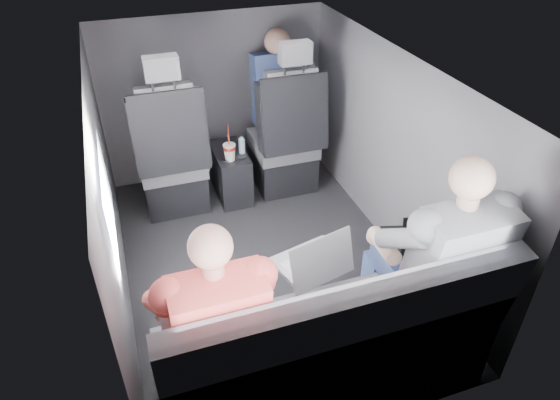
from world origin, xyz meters
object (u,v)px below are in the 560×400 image
object	(u,v)px
center_console	(231,173)
laptop_silver	(314,260)
front_seat_right	(286,144)
soda_cup	(230,151)
passenger_rear_left	(214,320)
passenger_rear_right	(435,259)
water_bottle	(242,146)
laptop_black	(422,239)
laptop_white	(194,300)
front_seat_left	(172,163)
rear_bench	(329,351)
passenger_front_right	(277,91)

from	to	relation	value
center_console	laptop_silver	bearing A→B (deg)	-88.95
front_seat_right	soda_cup	world-z (taller)	front_seat_right
passenger_rear_left	passenger_rear_right	xyz separation A→B (m)	(1.11, -0.00, 0.03)
water_bottle	passenger_rear_right	size ratio (longest dim) A/B	0.11
laptop_black	laptop_white	bearing A→B (deg)	-178.03
laptop_silver	laptop_black	distance (m)	0.60
front_seat_right	center_console	bearing A→B (deg)	174.93
front_seat_left	passenger_rear_right	distance (m)	2.10
center_console	soda_cup	size ratio (longest dim) A/B	1.68
laptop_silver	front_seat_right	bearing A→B (deg)	75.34
passenger_rear_right	passenger_rear_left	bearing A→B (deg)	179.93
laptop_white	laptop_silver	bearing A→B (deg)	6.63
rear_bench	laptop_black	xyz separation A→B (m)	(0.63, 0.27, 0.32)
rear_bench	passenger_rear_left	size ratio (longest dim) A/B	1.34
front_seat_left	passenger_front_right	size ratio (longest dim) A/B	1.57
front_seat_left	soda_cup	xyz separation A→B (m)	(0.42, -0.09, 0.07)
front_seat_right	passenger_front_right	size ratio (longest dim) A/B	1.57
front_seat_left	rear_bench	size ratio (longest dim) A/B	0.79
laptop_silver	passenger_rear_left	xyz separation A→B (m)	(-0.55, -0.20, -0.02)
passenger_front_right	front_seat_right	bearing A→B (deg)	-94.51
water_bottle	rear_bench	bearing A→B (deg)	-92.54
water_bottle	front_seat_right	bearing A→B (deg)	5.29
laptop_silver	passenger_rear_left	size ratio (longest dim) A/B	0.33
laptop_white	passenger_front_right	world-z (taller)	passenger_front_right
front_seat_right	laptop_silver	distance (m)	1.68
laptop_silver	passenger_front_right	world-z (taller)	passenger_front_right
front_seat_right	passenger_rear_left	size ratio (longest dim) A/B	1.06
front_seat_right	water_bottle	size ratio (longest dim) A/B	8.93
center_console	rear_bench	bearing A→B (deg)	-90.00
center_console	soda_cup	bearing A→B (deg)	-101.87
water_bottle	laptop_white	distance (m)	1.78
center_console	soda_cup	distance (m)	0.30
water_bottle	passenger_rear_right	world-z (taller)	passenger_rear_right
front_seat_left	passenger_rear_left	xyz separation A→B (m)	(-0.07, -1.81, 0.22)
center_console	laptop_silver	xyz separation A→B (m)	(0.03, -1.65, 0.43)
passenger_front_right	passenger_rear_right	bearing A→B (deg)	-86.67
passenger_rear_right	rear_bench	bearing A→B (deg)	-170.92
front_seat_left	laptop_black	distance (m)	1.97
center_console	passenger_front_right	world-z (taller)	passenger_front_right
front_seat_right	laptop_black	size ratio (longest dim) A/B	3.24
front_seat_left	passenger_rear_right	xyz separation A→B (m)	(1.04, -1.81, 0.25)
front_seat_left	passenger_rear_left	distance (m)	1.82
front_seat_left	rear_bench	world-z (taller)	front_seat_left
rear_bench	passenger_front_right	distance (m)	2.25
front_seat_right	passenger_rear_right	xyz separation A→B (m)	(0.14, -1.81, 0.25)
front_seat_left	laptop_black	xyz separation A→B (m)	(1.08, -1.63, 0.23)
laptop_black	passenger_rear_right	bearing A→B (deg)	-102.45
water_bottle	soda_cup	bearing A→B (deg)	-151.35
laptop_white	passenger_rear_left	xyz separation A→B (m)	(0.06, -0.13, -0.02)
passenger_front_right	rear_bench	bearing A→B (deg)	-102.28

